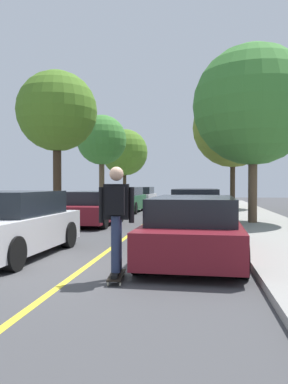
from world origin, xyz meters
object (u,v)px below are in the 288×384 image
Objects in this scene: street_tree_left_nearest at (57,112)px; parked_car_left_near at (91,208)px; street_tree_right_nearest at (253,105)px; skateboard at (117,275)px; parked_car_left_farthest at (141,197)px; parked_car_left_nearest at (8,225)px; street_tree_left_far at (125,152)px; parked_car_right_nearest at (194,228)px; parked_car_right_farthest at (197,198)px; street_tree_left_near at (102,140)px; skateboarder at (116,213)px; parked_car_left_far at (124,200)px; parked_car_right_far at (197,202)px; parked_car_right_near at (196,208)px; street_tree_right_near at (233,127)px.

parked_car_left_near is at bearing -43.37° from street_tree_left_nearest.
street_tree_right_nearest is 7.71× the size of skateboard.
parked_car_left_nearest is at bearing -90.00° from parked_car_left_farthest.
street_tree_right_nearest is 10.39m from skateboard.
street_tree_right_nearest is (8.23, -17.65, 0.25)m from street_tree_left_far.
parked_car_right_nearest is 1.13× the size of parked_car_right_farthest.
parked_car_right_farthest is at bearing 58.37° from street_tree_left_nearest.
street_tree_left_near is 19.48m from skateboarder.
parked_car_right_far is (4.04, -1.18, -0.03)m from parked_car_left_far.
street_tree_left_far is at bearing 90.00° from street_tree_left_near.
parked_car_right_nearest is 0.72× the size of street_tree_left_nearest.
skateboard is (2.82, -15.27, -0.61)m from parked_car_left_far.
parked_car_left_nearest is 7.62m from parked_car_right_near.
parked_car_right_farthest is (4.04, 11.94, -0.01)m from parked_car_left_near.
skateboard is at bearing -94.97° from parked_car_right_far.
parked_car_left_far is 1.01× the size of parked_car_right_near.
parked_car_right_nearest is 0.65× the size of street_tree_right_near.
street_tree_left_nearest is 7.52× the size of skateboard.
parked_car_right_far reaches higher than skateboard.
parked_car_right_near is 4.38m from street_tree_right_nearest.
skateboard is (-3.32, -8.80, -4.42)m from street_tree_right_nearest.
street_tree_left_far is at bearing 114.12° from parked_car_left_farthest.
parked_car_right_far is at bearing 30.52° from street_tree_left_nearest.
parked_car_right_farthest is at bearing -44.45° from street_tree_left_far.
street_tree_right_nearest reaches higher than parked_car_right_near.
street_tree_left_nearest reaches higher than street_tree_left_near.
parked_car_left_nearest is 10.04m from street_tree_right_nearest.
parked_car_right_farthest is 0.57× the size of street_tree_right_near.
parked_car_left_farthest is 5.03× the size of skateboard.
street_tree_left_far is 3.47× the size of skateboarder.
street_tree_left_far reaches higher than parked_car_left_nearest.
parked_car_left_nearest is at bearing 147.09° from skateboard.
street_tree_left_near is (-2.10, 16.71, 3.72)m from parked_car_left_nearest.
parked_car_left_farthest is 14.08m from parked_car_right_near.
street_tree_left_near is at bearing -162.80° from parked_car_right_farthest.
street_tree_left_far is (0.00, 15.98, -0.53)m from street_tree_left_nearest.
parked_car_left_near is 0.63× the size of street_tree_right_nearest.
street_tree_right_near reaches higher than skateboard.
street_tree_left_near is 3.37× the size of skateboarder.
parked_car_right_nearest is 18.38m from parked_car_right_farthest.
parked_car_left_near is at bearing 90.01° from parked_car_left_nearest.
parked_car_right_nearest is at bearing -53.91° from street_tree_left_nearest.
parked_car_right_nearest is 17.98m from street_tree_left_near.
street_tree_right_near is at bearing -6.99° from street_tree_left_near.
street_tree_left_far is 27.12m from skateboarder.
parked_car_left_near is 18.44m from street_tree_left_far.
parked_car_left_farthest is (0.00, 6.50, -0.04)m from parked_car_left_far.
skateboard is (2.82, -8.49, -0.55)m from parked_car_left_near.
parked_car_left_near is 4.89× the size of skateboard.
parked_car_right_nearest is 8.04m from street_tree_right_nearest.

